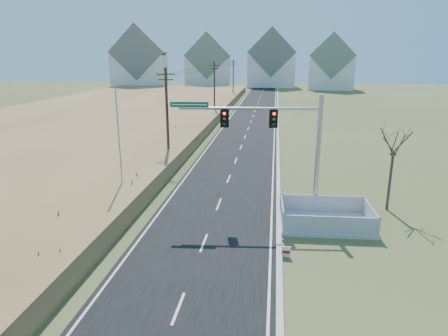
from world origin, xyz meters
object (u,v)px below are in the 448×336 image
(fence_enclosure, at_px, (325,221))
(traffic_signal_mast, at_px, (288,143))
(open_sign, at_px, (286,252))
(bare_tree, at_px, (395,140))
(flagpole, at_px, (120,156))

(fence_enclosure, bearing_deg, traffic_signal_mast, 140.21)
(open_sign, height_order, bare_tree, bare_tree)
(open_sign, bearing_deg, bare_tree, 50.01)
(open_sign, bearing_deg, traffic_signal_mast, 91.47)
(traffic_signal_mast, height_order, bare_tree, traffic_signal_mast)
(fence_enclosure, height_order, bare_tree, bare_tree)
(open_sign, distance_m, bare_tree, 11.24)
(traffic_signal_mast, bearing_deg, open_sign, -95.27)
(fence_enclosure, distance_m, bare_tree, 7.07)
(flagpole, height_order, bare_tree, flagpole)
(fence_enclosure, relative_size, bare_tree, 0.97)
(traffic_signal_mast, distance_m, fence_enclosure, 5.39)
(fence_enclosure, bearing_deg, bare_tree, 32.78)
(fence_enclosure, bearing_deg, open_sign, -121.16)
(fence_enclosure, height_order, flagpole, flagpole)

